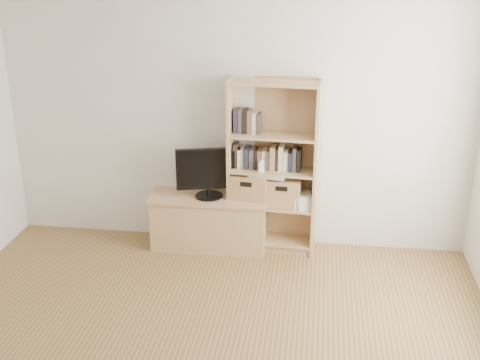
% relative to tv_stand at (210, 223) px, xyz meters
% --- Properties ---
extents(back_wall, '(4.50, 0.02, 2.60)m').
position_rel_tv_stand_xyz_m(back_wall, '(0.23, 0.21, 1.05)').
color(back_wall, silver).
rests_on(back_wall, floor).
extents(tv_stand, '(1.11, 0.42, 0.51)m').
position_rel_tv_stand_xyz_m(tv_stand, '(0.00, 0.00, 0.00)').
color(tv_stand, tan).
rests_on(tv_stand, floor).
extents(bookshelf, '(0.86, 0.35, 1.68)m').
position_rel_tv_stand_xyz_m(bookshelf, '(0.61, 0.06, 0.59)').
color(bookshelf, tan).
rests_on(bookshelf, floor).
extents(television, '(0.61, 0.20, 0.49)m').
position_rel_tv_stand_xyz_m(television, '(0.00, 0.00, 0.52)').
color(television, black).
rests_on(television, tv_stand).
extents(books_row_mid, '(0.80, 0.18, 0.21)m').
position_rel_tv_stand_xyz_m(books_row_mid, '(0.61, 0.08, 0.68)').
color(books_row_mid, '#2E211F').
rests_on(books_row_mid, bookshelf).
extents(books_row_upper, '(0.35, 0.13, 0.18)m').
position_rel_tv_stand_xyz_m(books_row_upper, '(0.42, 0.09, 1.00)').
color(books_row_upper, '#2E211F').
rests_on(books_row_upper, bookshelf).
extents(baby_monitor, '(0.06, 0.04, 0.10)m').
position_rel_tv_stand_xyz_m(baby_monitor, '(0.51, -0.03, 0.62)').
color(baby_monitor, white).
rests_on(baby_monitor, bookshelf).
extents(basket_left, '(0.40, 0.34, 0.30)m').
position_rel_tv_stand_xyz_m(basket_left, '(0.38, 0.07, 0.37)').
color(basket_left, '#926342').
rests_on(basket_left, bookshelf).
extents(basket_right, '(0.35, 0.30, 0.28)m').
position_rel_tv_stand_xyz_m(basket_right, '(0.71, 0.05, 0.35)').
color(basket_right, '#926342').
rests_on(basket_right, bookshelf).
extents(laptop, '(0.39, 0.30, 0.03)m').
position_rel_tv_stand_xyz_m(laptop, '(0.57, 0.04, 0.53)').
color(laptop, silver).
rests_on(laptop, basket_left).
extents(magazine_stack, '(0.21, 0.27, 0.12)m').
position_rel_tv_stand_xyz_m(magazine_stack, '(0.90, 0.04, 0.27)').
color(magazine_stack, beige).
rests_on(magazine_stack, bookshelf).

